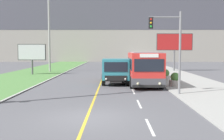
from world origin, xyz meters
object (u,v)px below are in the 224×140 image
object	(u,v)px
planter_round_third	(158,72)
billboard_large	(174,43)
billboard_small	(32,53)
planter_round_second	(165,75)
city_bus	(144,69)
traffic_light_mast	(171,42)
dump_truck	(116,71)
utility_pole_far	(49,30)
planter_round_near	(175,80)

from	to	relation	value
planter_round_third	billboard_large	bearing A→B (deg)	65.46
billboard_small	planter_round_second	size ratio (longest dim) A/B	3.43
billboard_small	planter_round_second	xyz separation A→B (m)	(15.77, -7.15, -2.19)
city_bus	billboard_large	xyz separation A→B (m)	(6.28, 16.01, 2.67)
traffic_light_mast	billboard_large	distance (m)	21.21
dump_truck	billboard_large	xyz separation A→B (m)	(8.81, 14.75, 2.98)
utility_pole_far	billboard_large	world-z (taller)	utility_pole_far
dump_truck	utility_pole_far	distance (m)	17.43
billboard_small	city_bus	bearing A→B (deg)	-38.77
city_bus	traffic_light_mast	world-z (taller)	traffic_light_mast
billboard_large	planter_round_third	size ratio (longest dim) A/B	5.04
traffic_light_mast	planter_round_near	world-z (taller)	traffic_light_mast
planter_round_third	planter_round_near	bearing A→B (deg)	-89.34
dump_truck	planter_round_third	xyz separation A→B (m)	(4.97, 6.34, -0.64)
dump_truck	traffic_light_mast	size ratio (longest dim) A/B	1.08
billboard_large	planter_round_third	xyz separation A→B (m)	(-3.84, -8.41, -3.62)
city_bus	planter_round_near	bearing A→B (deg)	-14.71
dump_truck	planter_round_second	bearing A→B (deg)	23.51
planter_round_second	billboard_small	bearing A→B (deg)	155.59
dump_truck	billboard_large	bearing A→B (deg)	59.14
traffic_light_mast	billboard_large	bearing A→B (deg)	76.33
planter_round_second	planter_round_third	distance (m)	4.13
dump_truck	traffic_light_mast	xyz separation A→B (m)	(3.81, -5.85, 2.50)
dump_truck	utility_pole_far	size ratio (longest dim) A/B	0.52
billboard_large	planter_round_third	bearing A→B (deg)	-114.54
planter_round_second	city_bus	bearing A→B (deg)	-126.24
dump_truck	billboard_small	world-z (taller)	billboard_small
billboard_large	planter_round_second	bearing A→B (deg)	-106.62
billboard_large	planter_round_near	xyz separation A→B (m)	(-3.75, -16.68, -3.60)
planter_round_third	traffic_light_mast	bearing A→B (deg)	-95.47
dump_truck	planter_round_near	bearing A→B (deg)	-20.82
planter_round_second	dump_truck	bearing A→B (deg)	-156.49
utility_pole_far	planter_round_second	distance (m)	19.41
dump_truck	billboard_large	distance (m)	17.44
utility_pole_far	planter_round_second	xyz separation A→B (m)	(14.58, -11.57, -5.50)
traffic_light_mast	planter_round_near	xyz separation A→B (m)	(1.26, 3.92, -3.12)
city_bus	planter_round_third	world-z (taller)	city_bus
planter_round_near	planter_round_third	world-z (taller)	planter_round_near
planter_round_third	planter_round_second	bearing A→B (deg)	-88.65
billboard_small	planter_round_third	bearing A→B (deg)	-10.92
billboard_small	planter_round_second	world-z (taller)	billboard_small
city_bus	utility_pole_far	xyz separation A→B (m)	(-12.04, 15.04, 4.57)
utility_pole_far	planter_round_second	size ratio (longest dim) A/B	10.52
billboard_small	planter_round_near	xyz separation A→B (m)	(15.76, -11.29, -2.18)
city_bus	planter_round_second	size ratio (longest dim) A/B	5.27
city_bus	planter_round_near	size ratio (longest dim) A/B	5.19
traffic_light_mast	planter_round_third	xyz separation A→B (m)	(1.17, 12.19, -3.14)
city_bus	billboard_large	bearing A→B (deg)	68.57
planter_round_third	billboard_small	bearing A→B (deg)	169.08
dump_truck	billboard_small	bearing A→B (deg)	138.81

